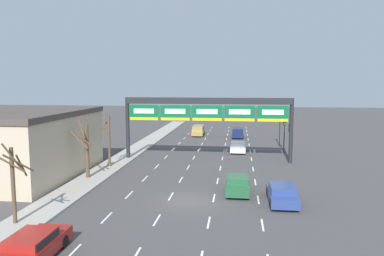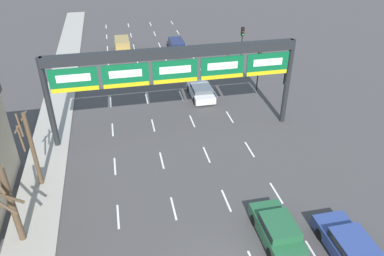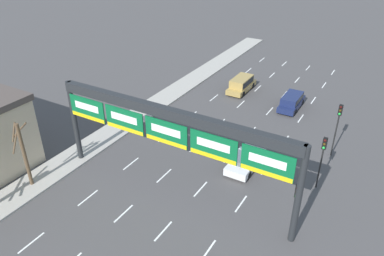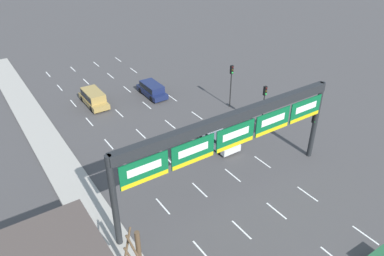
{
  "view_description": "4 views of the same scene",
  "coord_description": "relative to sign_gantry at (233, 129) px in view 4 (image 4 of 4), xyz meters",
  "views": [
    {
      "loc": [
        3.37,
        -26.37,
        8.66
      ],
      "look_at": [
        -1.28,
        11.17,
        4.06
      ],
      "focal_mm": 35.0,
      "sensor_mm": 36.0,
      "label": 1
    },
    {
      "loc": [
        -4.09,
        -10.6,
        15.79
      ],
      "look_at": [
        0.59,
        11.13,
        2.34
      ],
      "focal_mm": 35.0,
      "sensor_mm": 36.0,
      "label": 2
    },
    {
      "loc": [
        12.26,
        -3.5,
        17.81
      ],
      "look_at": [
        -0.32,
        18.11,
        3.69
      ],
      "focal_mm": 35.0,
      "sensor_mm": 36.0,
      "label": 3
    },
    {
      "loc": [
        -14.64,
        -2.35,
        19.03
      ],
      "look_at": [
        -0.89,
        18.2,
        4.26
      ],
      "focal_mm": 35.0,
      "sensor_mm": 36.0,
      "label": 4
    }
  ],
  "objects": [
    {
      "name": "lane_dashes",
      "position": [
        -0.0,
        -0.91,
        -5.78
      ],
      "size": [
        10.02,
        67.0,
        0.01
      ],
      "color": "white",
      "rests_on": "ground_plane"
    },
    {
      "name": "suv_gold",
      "position": [
        -3.09,
        19.92,
        -4.86
      ],
      "size": [
        1.88,
        4.77,
        1.67
      ],
      "color": "#A88947",
      "rests_on": "ground_plane"
    },
    {
      "name": "traffic_light_mid_block",
      "position": [
        8.94,
        0.12,
        -2.73
      ],
      "size": [
        0.3,
        0.35,
        4.25
      ],
      "color": "black",
      "rests_on": "ground_plane"
    },
    {
      "name": "car_white",
      "position": [
        3.39,
        5.84,
        -5.11
      ],
      "size": [
        1.91,
        4.32,
        1.24
      ],
      "color": "silver",
      "rests_on": "ground_plane"
    },
    {
      "name": "suv_navy",
      "position": [
        3.35,
        18.4,
        -4.93
      ],
      "size": [
        1.8,
        4.51,
        1.53
      ],
      "color": "#19234C",
      "rests_on": "ground_plane"
    },
    {
      "name": "traffic_light_near_gantry",
      "position": [
        9.08,
        6.18,
        -2.67
      ],
      "size": [
        0.3,
        0.35,
        4.34
      ],
      "color": "black",
      "rests_on": "ground_plane"
    },
    {
      "name": "sign_gantry",
      "position": [
        0.0,
        0.0,
        0.0
      ],
      "size": [
        18.52,
        0.7,
        7.02
      ],
      "color": "#232628",
      "rests_on": "ground_plane"
    },
    {
      "name": "traffic_light_far_end",
      "position": [
        9.08,
        11.22,
        -2.37
      ],
      "size": [
        0.3,
        0.35,
        4.78
      ],
      "color": "black",
      "rests_on": "ground_plane"
    }
  ]
}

